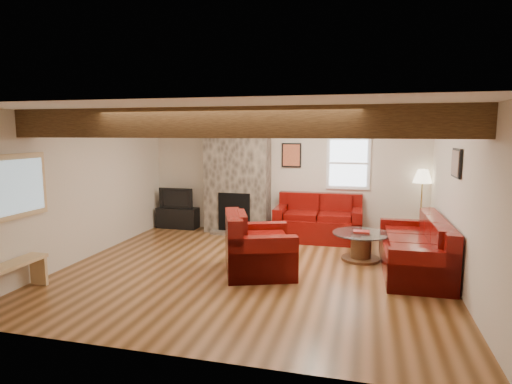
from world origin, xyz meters
TOP-DOWN VIEW (x-y plane):
  - room at (0.00, 0.00)m, footprint 8.00×8.00m
  - oak_beam at (0.00, -1.25)m, footprint 6.00×0.36m
  - chimney_breast at (-1.00, 2.49)m, footprint 1.40×0.67m
  - back_window at (1.35, 2.71)m, footprint 0.90×0.08m
  - hatch_window at (-2.96, -1.50)m, footprint 0.08×1.00m
  - ceiling_dome at (0.90, 0.90)m, footprint 0.40×0.40m
  - artwork_back at (0.15, 2.71)m, footprint 0.42×0.06m
  - artwork_right at (2.96, 0.30)m, footprint 0.06×0.55m
  - sofa_three at (2.48, 0.60)m, footprint 0.97×2.23m
  - loveseat at (0.80, 2.23)m, footprint 1.75×1.03m
  - armchair_red at (0.13, -0.05)m, footprint 1.36×1.45m
  - coffee_table at (1.67, 1.00)m, footprint 0.98×0.98m
  - tv_cabinet at (-2.45, 2.53)m, footprint 0.94×0.37m
  - television at (-2.45, 2.53)m, footprint 0.81×0.11m
  - floor_lamp at (2.80, 2.55)m, footprint 0.38×0.38m
  - pine_bench at (-2.83, -1.95)m, footprint 0.28×1.22m
  - coal_bucket at (-0.93, 2.11)m, footprint 0.33×0.33m

SIDE VIEW (x-z plane):
  - coal_bucket at x=-0.93m, z-range 0.00..0.31m
  - pine_bench at x=-2.83m, z-range 0.00..0.46m
  - tv_cabinet at x=-2.45m, z-range 0.00..0.47m
  - coffee_table at x=1.67m, z-range -0.02..0.50m
  - sofa_three at x=2.48m, z-range 0.00..0.85m
  - loveseat at x=0.80m, z-range 0.00..0.92m
  - armchair_red at x=0.13m, z-range 0.00..0.95m
  - television at x=-2.45m, z-range 0.47..0.93m
  - chimney_breast at x=-1.00m, z-range -0.03..2.47m
  - room at x=0.00m, z-range -2.75..5.25m
  - floor_lamp at x=2.80m, z-range 0.52..1.98m
  - hatch_window at x=-2.96m, z-range 1.00..1.90m
  - back_window at x=1.35m, z-range 1.00..2.10m
  - artwork_back at x=0.15m, z-range 1.44..1.96m
  - artwork_right at x=2.96m, z-range 1.54..1.96m
  - oak_beam at x=0.00m, z-range 2.12..2.50m
  - ceiling_dome at x=0.90m, z-range 2.35..2.53m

